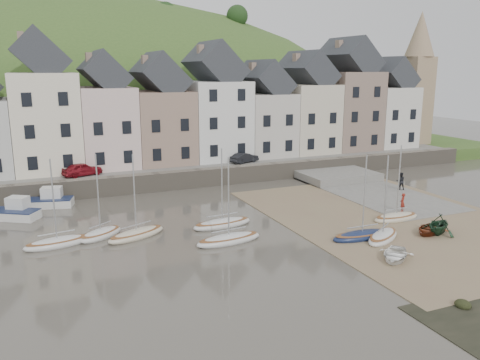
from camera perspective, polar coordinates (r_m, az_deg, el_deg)
name	(u,v)px	position (r m, az deg, el deg)	size (l,w,h in m)	color
ground	(273,237)	(35.56, 3.85, -6.70)	(160.00, 160.00, 0.00)	#4B463B
quay_land	(161,156)	(64.63, -9.16, 2.77)	(90.00, 30.00, 1.50)	#3A5823
quay_street	(188,166)	(53.58, -6.14, 1.66)	(70.00, 7.00, 0.10)	slate
seawall	(198,178)	(50.45, -4.94, 0.23)	(70.00, 1.20, 1.80)	slate
beach	(394,219)	(41.52, 17.54, -4.36)	(18.00, 26.00, 0.06)	#7F664D
slipway	(371,192)	(49.91, 15.09, -1.31)	(8.00, 18.00, 0.12)	slate
hillside	(101,233)	(95.18, -15.90, -5.95)	(134.40, 84.00, 84.00)	#3A5823
townhouse_terrace	(192,110)	(56.63, -5.63, 8.17)	(61.05, 8.00, 13.93)	silver
church_spire	(418,75)	(73.39, 20.01, 11.45)	(4.00, 4.00, 18.00)	#997F60
sailboat_0	(57,242)	(36.00, -20.56, -6.84)	(4.64, 2.24, 6.32)	silver
sailboat_1	(101,234)	(36.83, -15.95, -6.05)	(3.88, 3.32, 6.32)	silver
sailboat_2	(136,234)	(36.18, -11.99, -6.18)	(4.87, 3.24, 6.32)	beige
sailboat_3	(222,223)	(37.78, -2.09, -5.08)	(4.98, 1.98, 6.32)	silver
sailboat_4	(229,239)	(34.39, -1.32, -6.91)	(5.06, 2.02, 6.32)	silver
sailboat_5	(362,235)	(36.19, 14.07, -6.28)	(4.85, 1.57, 6.32)	#162246
sailboat_6	(383,236)	(36.37, 16.34, -6.32)	(4.35, 3.51, 6.32)	silver
sailboat_7	(396,217)	(41.23, 17.76, -4.15)	(4.21, 1.59, 6.32)	beige
motorboat_0	(13,211)	(43.77, -25.00, -3.35)	(4.67, 3.82, 1.70)	silver
motorboat_2	(46,200)	(46.27, -21.72, -2.22)	(5.13, 2.91, 1.70)	silver
rowboat_white	(395,255)	(32.80, 17.62, -8.33)	(2.18, 3.05, 0.63)	white
rowboat_green	(439,224)	(38.68, 22.17, -4.78)	(2.45, 2.84, 1.49)	#17341F
rowboat_red	(429,229)	(38.66, 21.23, -5.37)	(2.20, 3.08, 0.64)	brown
person_red	(402,203)	(43.21, 18.43, -2.52)	(0.59, 0.38, 1.61)	maroon
person_dark	(401,181)	(51.09, 18.23, -0.12)	(0.84, 0.66, 1.73)	black
car_left	(82,169)	(50.39, -17.93, 1.20)	(1.55, 3.84, 1.31)	maroon
car_right	(244,158)	(54.73, 0.53, 2.63)	(1.20, 3.45, 1.14)	black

